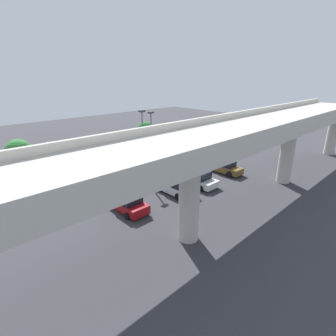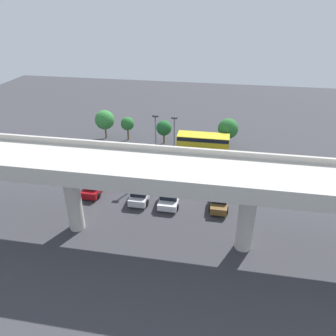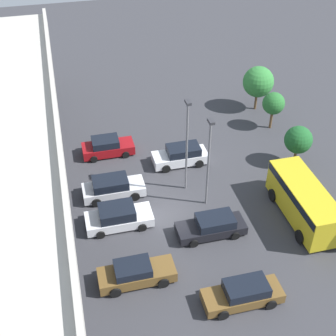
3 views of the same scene
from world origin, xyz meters
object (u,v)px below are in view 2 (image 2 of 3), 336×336
parked_car_3 (170,195)px  lamp_post_near_aisle (156,141)px  parked_car_2 (198,171)px  tree_front_left (228,129)px  parked_car_4 (141,192)px  parked_car_6 (95,186)px  lamp_post_mid_lot (174,140)px  tree_front_centre (164,128)px  parked_car_5 (132,164)px  tree_front_far_right (105,120)px  parked_car_1 (219,199)px  tree_front_right (127,124)px  shuttle_bus (203,142)px  parked_car_0 (247,175)px

parked_car_3 → lamp_post_near_aisle: 7.42m
parked_car_2 → tree_front_left: size_ratio=1.13×
parked_car_3 → parked_car_4: bearing=88.3°
parked_car_6 → parked_car_3: bearing=-93.1°
lamp_post_mid_lot → tree_front_centre: size_ratio=2.05×
parked_car_2 → parked_car_3: bearing=-21.5°
parked_car_5 → tree_front_far_right: bearing=-143.9°
lamp_post_near_aisle → tree_front_centre: size_ratio=2.18×
parked_car_4 → lamp_post_near_aisle: lamp_post_near_aisle is taller
parked_car_1 → tree_front_right: 21.45m
lamp_post_near_aisle → tree_front_centre: lamp_post_near_aisle is taller
parked_car_3 → tree_front_left: 17.01m
lamp_post_mid_lot → tree_front_right: lamp_post_mid_lot is taller
parked_car_6 → tree_front_centre: (-5.20, -14.91, 1.68)m
shuttle_bus → lamp_post_mid_lot: bearing=-116.7°
parked_car_0 → parked_car_5: bearing=-90.3°
tree_front_far_right → tree_front_right: bearing=-179.8°
parked_car_2 → lamp_post_near_aisle: 6.50m
parked_car_1 → lamp_post_mid_lot: (5.98, -6.49, 3.61)m
tree_front_left → lamp_post_near_aisle: bearing=50.0°
parked_car_1 → parked_car_0: bearing=-27.4°
parked_car_2 → lamp_post_mid_lot: lamp_post_mid_lot is taller
parked_car_3 → parked_car_5: size_ratio=1.04×
parked_car_0 → tree_front_centre: tree_front_centre is taller
shuttle_bus → parked_car_6: bearing=-132.1°
tree_front_far_right → parked_car_3: bearing=129.5°
parked_car_0 → parked_car_6: parked_car_6 is taller
parked_car_3 → lamp_post_mid_lot: bearing=6.0°
lamp_post_mid_lot → tree_front_right: bearing=-46.2°
tree_front_far_right → tree_front_centre: bearing=177.7°
parked_car_1 → parked_car_4: 8.53m
parked_car_4 → tree_front_right: 16.94m
parked_car_1 → shuttle_bus: bearing=12.6°
parked_car_5 → tree_front_right: bearing=-160.7°
tree_front_right → parked_car_4: bearing=111.3°
parked_car_0 → tree_front_left: 10.28m
parked_car_2 → shuttle_bus: (0.01, -6.79, 0.95)m
parked_car_2 → lamp_post_near_aisle: lamp_post_near_aisle is taller
parked_car_3 → tree_front_right: bearing=30.7°
tree_front_right → tree_front_far_right: (3.61, 0.02, 0.40)m
parked_car_3 → lamp_post_mid_lot: size_ratio=0.65×
parked_car_5 → parked_car_3: bearing=44.1°
tree_front_right → parked_car_5: bearing=109.3°
parked_car_5 → tree_front_centre: tree_front_centre is taller
parked_car_3 → tree_front_centre: tree_front_centre is taller
parked_car_1 → tree_front_left: bearing=-1.7°
parked_car_1 → tree_front_far_right: size_ratio=1.08×
parked_car_1 → tree_front_right: (14.66, -15.55, 1.84)m
parked_car_0 → parked_car_2: 5.91m
parked_car_3 → parked_car_6: bearing=86.9°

